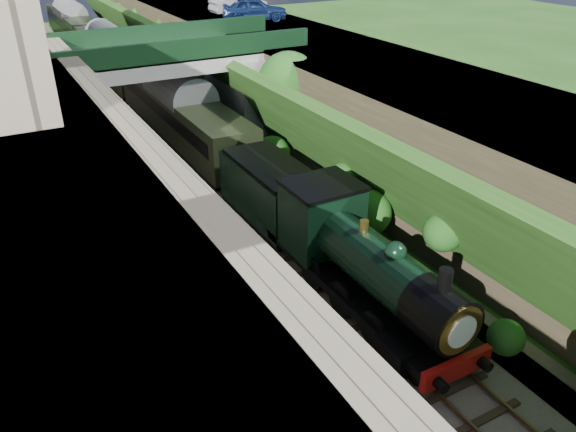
{
  "coord_description": "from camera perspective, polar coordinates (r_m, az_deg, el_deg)",
  "views": [
    {
      "loc": [
        -9.61,
        -9.33,
        13.2
      ],
      "look_at": [
        0.0,
        8.07,
        2.58
      ],
      "focal_mm": 35.0,
      "sensor_mm": 36.0,
      "label": 1
    }
  ],
  "objects": [
    {
      "name": "locomotive",
      "position": [
        20.86,
        7.71,
        -5.0
      ],
      "size": [
        3.1,
        10.22,
        3.83
      ],
      "color": "black",
      "rests_on": "trackbed"
    },
    {
      "name": "car_silver",
      "position": [
        48.38,
        -5.05,
        20.67
      ],
      "size": [
        4.73,
        1.85,
        1.54
      ],
      "primitive_type": "imported",
      "rotation": [
        0.0,
        0.0,
        1.62
      ],
      "color": "#A3A4A8",
      "rests_on": "street_plateau_right"
    },
    {
      "name": "track_right",
      "position": [
        33.84,
        -8.04,
        5.31
      ],
      "size": [
        2.5,
        90.0,
        0.2
      ],
      "color": "black",
      "rests_on": "trackbed"
    },
    {
      "name": "embankment_slope",
      "position": [
        33.28,
        -1.34,
        9.8
      ],
      "size": [
        4.16,
        90.0,
        6.36
      ],
      "color": "#1E4714",
      "rests_on": "ground"
    },
    {
      "name": "track_left",
      "position": [
        32.95,
        -13.22,
        4.19
      ],
      "size": [
        2.5,
        90.0,
        0.2
      ],
      "color": "black",
      "rests_on": "trackbed"
    },
    {
      "name": "tree",
      "position": [
        33.17,
        0.07,
        13.17
      ],
      "size": [
        3.6,
        3.8,
        6.6
      ],
      "color": "black",
      "rests_on": "ground"
    },
    {
      "name": "street_plateau_right",
      "position": [
        36.43,
        4.11,
        11.98
      ],
      "size": [
        8.0,
        90.0,
        6.25
      ],
      "primitive_type": "cube",
      "color": "#262628",
      "rests_on": "ground"
    },
    {
      "name": "coach_front",
      "position": [
        37.17,
        -10.8,
        10.16
      ],
      "size": [
        2.9,
        18.0,
        3.7
      ],
      "color": "black",
      "rests_on": "trackbed"
    },
    {
      "name": "car_blue",
      "position": [
        45.02,
        -3.41,
        20.25
      ],
      "size": [
        5.23,
        3.73,
        1.65
      ],
      "primitive_type": "imported",
      "rotation": [
        0.0,
        0.0,
        1.16
      ],
      "color": "#12244E",
      "rests_on": "street_plateau_right"
    },
    {
      "name": "street_plateau_left",
      "position": [
        30.9,
        -26.4,
        6.84
      ],
      "size": [
        6.0,
        90.0,
        7.0
      ],
      "primitive_type": "cube",
      "color": "#262628",
      "rests_on": "ground"
    },
    {
      "name": "tender",
      "position": [
        26.44,
        -1.67,
        2.12
      ],
      "size": [
        2.7,
        6.0,
        3.05
      ],
      "color": "black",
      "rests_on": "trackbed"
    },
    {
      "name": "trackbed",
      "position": [
        33.53,
        -9.93,
        4.67
      ],
      "size": [
        10.0,
        90.0,
        0.2
      ],
      "primitive_type": "cube",
      "color": "#473F38",
      "rests_on": "ground"
    },
    {
      "name": "coach_rear",
      "position": [
        73.04,
        -21.07,
        17.58
      ],
      "size": [
        2.9,
        18.0,
        3.7
      ],
      "color": "black",
      "rests_on": "trackbed"
    },
    {
      "name": "retaining_wall",
      "position": [
        31.17,
        -20.06,
        8.26
      ],
      "size": [
        1.0,
        90.0,
        7.0
      ],
      "primitive_type": "cube",
      "color": "#756B56",
      "rests_on": "ground"
    },
    {
      "name": "ground",
      "position": [
        18.8,
        12.55,
        -17.35
      ],
      "size": [
        160.0,
        160.0,
        0.0
      ],
      "primitive_type": "plane",
      "color": "#1E4714",
      "rests_on": "ground"
    },
    {
      "name": "road_bridge",
      "position": [
        36.13,
        -11.25,
        12.96
      ],
      "size": [
        16.0,
        6.4,
        7.25
      ],
      "color": "gray",
      "rests_on": "ground"
    },
    {
      "name": "coach_middle",
      "position": [
        54.81,
        -17.53,
        15.13
      ],
      "size": [
        2.9,
        18.0,
        3.7
      ],
      "color": "black",
      "rests_on": "trackbed"
    }
  ]
}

